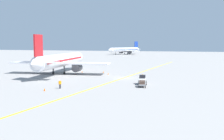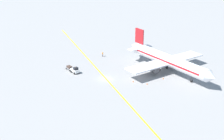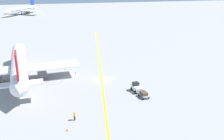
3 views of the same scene
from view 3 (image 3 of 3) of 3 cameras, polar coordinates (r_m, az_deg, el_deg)
ground_plane at (r=63.96m, az=-2.29°, el=-2.09°), size 400.00×400.00×0.00m
apron_yellow_centreline at (r=63.96m, az=-2.29°, el=-2.09°), size 17.52×118.83×0.01m
airplane_at_gate at (r=66.01m, az=-19.54°, el=0.88°), size 28.39×35.55×10.60m
airplane_distant_taxiing at (r=187.20m, az=-19.08°, el=12.31°), size 23.73×28.38×9.54m
baggage_tug_white at (r=57.39m, az=5.36°, el=-3.80°), size 2.14×3.20×2.11m
baggage_cart_trailing at (r=54.80m, az=6.92°, el=-5.20°), size 1.78×2.78×1.24m
ground_crew_worker at (r=46.56m, az=-8.16°, el=-9.79°), size 0.40×0.47×1.68m
traffic_cone_near_nose at (r=68.55m, az=-7.91°, el=-0.51°), size 0.32×0.32×0.55m
traffic_cone_mid_apron at (r=71.57m, az=-10.15°, el=0.24°), size 0.32×0.32×0.55m
traffic_cone_by_wingtip at (r=70.79m, az=-15.19°, el=-0.37°), size 0.32×0.32×0.55m
traffic_cone_far_edge at (r=44.11m, az=-9.71°, el=-12.64°), size 0.32×0.32×0.55m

